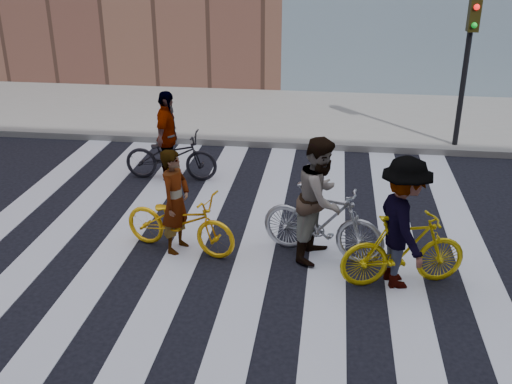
% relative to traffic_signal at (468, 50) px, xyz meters
% --- Properties ---
extents(ground, '(100.00, 100.00, 0.00)m').
position_rel_traffic_signal_xyz_m(ground, '(-4.40, -5.32, -2.28)').
color(ground, black).
rests_on(ground, ground).
extents(sidewalk_far, '(100.00, 5.00, 0.15)m').
position_rel_traffic_signal_xyz_m(sidewalk_far, '(-4.40, 2.18, -2.20)').
color(sidewalk_far, gray).
rests_on(sidewalk_far, ground).
extents(zebra_crosswalk, '(8.25, 10.00, 0.01)m').
position_rel_traffic_signal_xyz_m(zebra_crosswalk, '(-4.40, -5.32, -2.27)').
color(zebra_crosswalk, silver).
rests_on(zebra_crosswalk, ground).
extents(traffic_signal, '(0.22, 0.42, 3.33)m').
position_rel_traffic_signal_xyz_m(traffic_signal, '(0.00, 0.00, 0.00)').
color(traffic_signal, black).
rests_on(traffic_signal, ground).
extents(bike_yellow_left, '(1.96, 1.11, 0.98)m').
position_rel_traffic_signal_xyz_m(bike_yellow_left, '(-5.02, -5.30, -1.79)').
color(bike_yellow_left, '#FFB50E').
rests_on(bike_yellow_left, ground).
extents(bike_silver_mid, '(1.99, 1.10, 1.15)m').
position_rel_traffic_signal_xyz_m(bike_silver_mid, '(-2.85, -5.20, -1.70)').
color(bike_silver_mid, '#97999F').
rests_on(bike_silver_mid, ground).
extents(bike_yellow_right, '(1.85, 0.93, 1.07)m').
position_rel_traffic_signal_xyz_m(bike_yellow_right, '(-1.72, -5.85, -1.75)').
color(bike_yellow_right, gold).
rests_on(bike_yellow_right, ground).
extents(bike_dark_rear, '(1.86, 0.66, 0.97)m').
position_rel_traffic_signal_xyz_m(bike_dark_rear, '(-5.93, -2.43, -1.79)').
color(bike_dark_rear, black).
rests_on(bike_dark_rear, ground).
extents(rider_left, '(0.54, 0.68, 1.65)m').
position_rel_traffic_signal_xyz_m(rider_left, '(-5.07, -5.30, -1.46)').
color(rider_left, slate).
rests_on(rider_left, ground).
extents(rider_mid, '(0.97, 1.10, 1.90)m').
position_rel_traffic_signal_xyz_m(rider_mid, '(-2.90, -5.20, -1.33)').
color(rider_mid, slate).
rests_on(rider_mid, ground).
extents(rider_right, '(0.98, 1.35, 1.88)m').
position_rel_traffic_signal_xyz_m(rider_right, '(-1.77, -5.85, -1.34)').
color(rider_right, slate).
rests_on(rider_right, ground).
extents(rider_rear, '(0.45, 1.05, 1.79)m').
position_rel_traffic_signal_xyz_m(rider_rear, '(-5.98, -2.43, -1.38)').
color(rider_rear, slate).
rests_on(rider_rear, ground).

